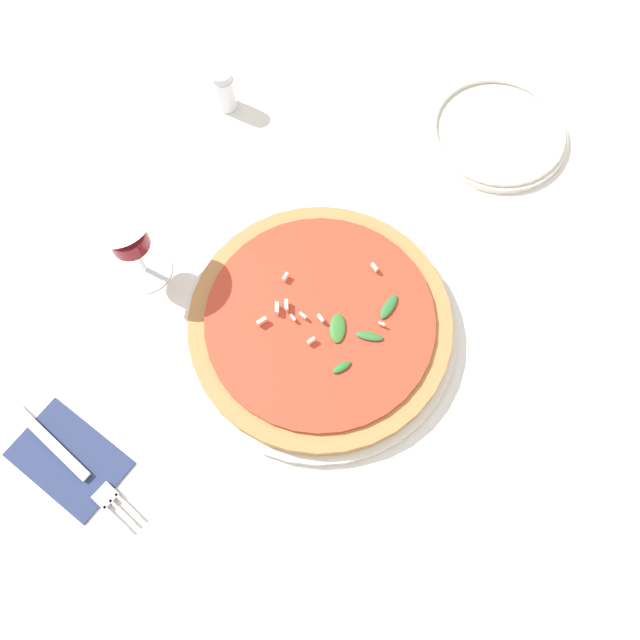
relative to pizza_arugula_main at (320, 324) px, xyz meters
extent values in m
plane|color=silver|center=(-0.01, -0.04, -0.02)|extent=(6.00, 6.00, 0.00)
cylinder|color=silver|center=(0.00, 0.00, -0.01)|extent=(0.35, 0.35, 0.01)
cylinder|color=#AD7542|center=(0.00, 0.00, 0.00)|extent=(0.33, 0.33, 0.02)
cylinder|color=#B73823|center=(0.00, 0.00, 0.02)|extent=(0.29, 0.29, 0.01)
ellipsoid|color=#286528|center=(0.06, -0.04, 0.02)|extent=(0.02, 0.03, 0.01)
ellipsoid|color=#2F6825|center=(0.03, 0.00, 0.02)|extent=(0.04, 0.04, 0.01)
ellipsoid|color=#27622D|center=(0.06, 0.06, 0.02)|extent=(0.02, 0.04, 0.01)
ellipsoid|color=#2F662D|center=(0.06, 0.01, 0.02)|extent=(0.04, 0.02, 0.01)
cube|color=#EFE5C6|center=(-0.05, -0.02, 0.03)|extent=(0.01, 0.01, 0.01)
cube|color=#EFE5C6|center=(-0.04, -0.01, 0.03)|extent=(0.01, 0.01, 0.01)
cube|color=#EFE5C6|center=(-0.05, -0.05, 0.03)|extent=(0.01, 0.01, 0.01)
cube|color=#EFE5C6|center=(-0.07, 0.02, 0.03)|extent=(0.00, 0.01, 0.01)
cube|color=#EFE5C6|center=(-0.03, -0.02, 0.03)|extent=(0.01, 0.01, 0.00)
cube|color=#EFE5C6|center=(0.00, 0.00, 0.03)|extent=(0.01, 0.01, 0.01)
cube|color=#EFE5C6|center=(-0.02, -0.01, 0.03)|extent=(0.01, 0.00, 0.01)
cube|color=#EFE5C6|center=(0.02, 0.09, 0.03)|extent=(0.01, 0.01, 0.01)
cube|color=#EFE5C6|center=(0.07, 0.03, 0.03)|extent=(0.01, 0.00, 0.00)
cube|color=#EFE5C6|center=(0.01, -0.03, 0.03)|extent=(0.01, 0.01, 0.01)
cylinder|color=white|center=(-0.24, -0.06, -0.01)|extent=(0.07, 0.07, 0.00)
cylinder|color=white|center=(-0.24, -0.06, 0.02)|extent=(0.01, 0.01, 0.06)
cone|color=white|center=(-0.24, -0.06, 0.09)|extent=(0.09, 0.09, 0.07)
cylinder|color=maroon|center=(-0.24, -0.06, 0.07)|extent=(0.05, 0.05, 0.03)
cube|color=navy|center=(-0.15, -0.31, -0.01)|extent=(0.14, 0.09, 0.01)
cube|color=silver|center=(-0.18, -0.31, -0.01)|extent=(0.13, 0.02, 0.00)
cube|color=silver|center=(-0.08, -0.32, -0.01)|extent=(0.02, 0.03, 0.00)
cube|color=silver|center=(-0.06, -0.33, -0.01)|extent=(0.04, 0.01, 0.00)
cube|color=silver|center=(-0.05, -0.32, -0.01)|extent=(0.04, 0.01, 0.00)
cube|color=silver|center=(-0.05, -0.31, -0.01)|extent=(0.04, 0.01, 0.00)
cylinder|color=silver|center=(0.04, 0.40, -0.01)|extent=(0.20, 0.20, 0.01)
torus|color=silver|center=(0.04, 0.40, 0.00)|extent=(0.20, 0.20, 0.01)
cylinder|color=silver|center=(-0.32, 0.22, 0.01)|extent=(0.03, 0.03, 0.06)
cylinder|color=#B7B7BF|center=(-0.32, 0.22, 0.04)|extent=(0.03, 0.03, 0.01)
camera|label=1|loc=(0.17, -0.24, 0.74)|focal=35.00mm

